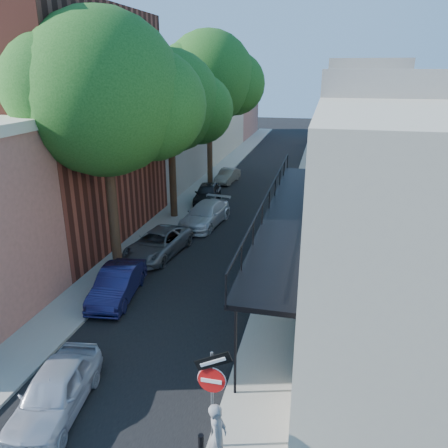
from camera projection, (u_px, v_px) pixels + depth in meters
The scene contains 17 objects.
road_surface at pixel (261, 178), 38.22m from camera, with size 6.00×64.00×0.01m, color black.
sidewalk_left at pixel (217, 175), 39.05m from camera, with size 2.00×64.00×0.12m, color gray.
sidewalk_right at pixel (307, 179), 37.34m from camera, with size 2.00×64.00×0.12m, color gray.
buildings_left at pixel (153, 119), 37.41m from camera, with size 10.10×59.10×12.00m.
buildings_right at pixel (375, 130), 34.34m from camera, with size 9.80×55.00×10.00m.
sign_post at pixel (212, 384), 10.23m from camera, with size 0.89×0.17×2.99m.
bollard at pixel (201, 448), 10.34m from camera, with size 0.14×0.14×0.80m, color black.
oak_near at pixel (116, 97), 18.18m from camera, with size 7.48×6.80×11.42m.
oak_mid at pixel (177, 104), 25.78m from camera, with size 6.60×6.00×10.20m.
oak_far at pixel (215, 79), 33.65m from camera, with size 7.70×7.00×11.90m.
parked_car_a at pixel (55, 391), 11.97m from camera, with size 1.55×3.86×1.32m, color #A7ACB9.
parked_car_b at pixel (117, 284), 17.97m from camera, with size 1.38×3.96×1.30m, color #14153F.
parked_car_c at pixel (158, 244), 22.16m from camera, with size 2.10×4.56×1.27m, color #5C5F64.
parked_car_d at pixel (205, 214), 26.42m from camera, with size 1.91×4.71×1.37m, color silver.
parked_car_e at pixel (207, 193), 30.93m from camera, with size 1.61×4.00×1.36m, color black.
parked_car_f at pixel (227, 176), 36.43m from camera, with size 1.20×3.45×1.14m, color gray.
pedestrian at pixel (217, 436), 10.10m from camera, with size 0.64×0.42×1.75m, color slate.
Camera 1 is at (5.33, -7.12, 9.02)m, focal length 35.00 mm.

